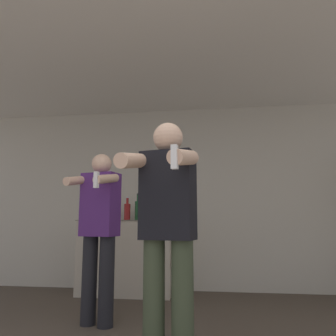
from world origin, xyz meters
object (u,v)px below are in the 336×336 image
at_px(bottle_short_whiskey, 112,212).
at_px(person_woman_foreground, 167,224).
at_px(bottle_green_wine, 127,211).
at_px(bottle_dark_rum, 138,210).
at_px(bottle_brown_liquor, 156,211).
at_px(person_man_side, 99,228).

bearing_deg(bottle_short_whiskey, person_woman_foreground, -63.96).
xyz_separation_m(bottle_green_wine, bottle_dark_rum, (0.14, 0.00, 0.01)).
bearing_deg(bottle_brown_liquor, person_man_side, -103.24).
xyz_separation_m(bottle_brown_liquor, person_woman_foreground, (0.43, -2.12, -0.16)).
distance_m(bottle_dark_rum, person_man_side, 1.36).
height_order(bottle_green_wine, bottle_dark_rum, bottle_dark_rum).
height_order(person_woman_foreground, person_man_side, person_woman_foreground).
bearing_deg(person_woman_foreground, bottle_dark_rum, 107.97).
xyz_separation_m(bottle_dark_rum, person_woman_foreground, (0.69, -2.12, -0.17)).
height_order(bottle_green_wine, person_woman_foreground, person_woman_foreground).
bearing_deg(person_man_side, person_woman_foreground, -46.35).
height_order(bottle_short_whiskey, bottle_dark_rum, bottle_dark_rum).
height_order(bottle_green_wine, person_man_side, person_man_side).
bearing_deg(bottle_brown_liquor, person_woman_foreground, -78.46).
height_order(bottle_short_whiskey, person_woman_foreground, person_woman_foreground).
relative_size(bottle_short_whiskey, bottle_dark_rum, 0.78).
bearing_deg(bottle_green_wine, person_woman_foreground, -68.59).
bearing_deg(bottle_dark_rum, bottle_green_wine, 180.00).
bearing_deg(person_woman_foreground, person_man_side, 133.65).
distance_m(bottle_green_wine, bottle_brown_liquor, 0.40).
bearing_deg(bottle_green_wine, bottle_short_whiskey, 180.00).
relative_size(bottle_green_wine, bottle_short_whiskey, 1.16).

